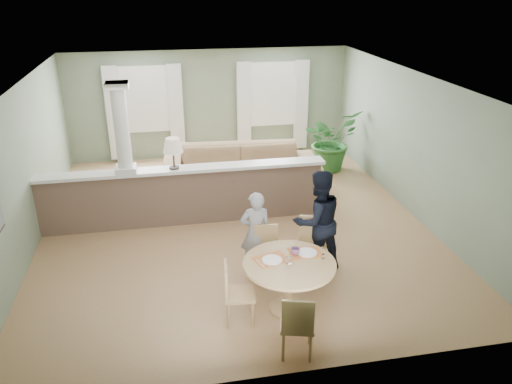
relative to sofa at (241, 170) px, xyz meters
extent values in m
plane|color=tan|center=(-0.38, -1.51, -0.48)|extent=(8.00, 8.00, 0.00)
cube|color=gray|center=(-0.38, 2.49, 0.87)|extent=(7.00, 0.02, 2.70)
cube|color=gray|center=(-3.88, -1.51, 0.87)|extent=(0.02, 8.00, 2.70)
cube|color=gray|center=(3.12, -1.51, 0.87)|extent=(0.02, 8.00, 2.70)
cube|color=gray|center=(-0.38, -5.51, 0.87)|extent=(7.00, 0.02, 2.70)
cube|color=white|center=(-0.38, -1.51, 2.22)|extent=(7.00, 8.00, 0.02)
cube|color=white|center=(-1.98, 2.46, 1.07)|extent=(1.10, 0.02, 1.50)
cube|color=white|center=(-1.98, 2.44, 1.07)|extent=(1.22, 0.04, 1.62)
cube|color=white|center=(1.22, 2.46, 1.07)|extent=(1.10, 0.02, 1.50)
cube|color=white|center=(1.22, 2.44, 1.07)|extent=(1.22, 0.04, 1.62)
cube|color=silver|center=(-2.73, 2.37, 0.77)|extent=(0.35, 0.10, 2.30)
cube|color=silver|center=(-1.23, 2.37, 0.77)|extent=(0.35, 0.10, 2.30)
cube|color=silver|center=(0.47, 2.37, 0.77)|extent=(0.35, 0.10, 2.30)
cube|color=silver|center=(1.97, 2.37, 0.77)|extent=(0.35, 0.10, 2.30)
cube|color=brown|center=(-1.28, -1.31, 0.04)|extent=(5.20, 0.22, 1.05)
cube|color=white|center=(-1.28, -1.31, 0.60)|extent=(5.32, 0.36, 0.06)
cube|color=white|center=(-2.28, -1.31, 0.68)|extent=(0.36, 0.36, 0.10)
cylinder|color=white|center=(-2.28, -1.31, 1.42)|extent=(0.26, 0.26, 1.39)
cube|color=white|center=(-2.28, -1.31, 2.17)|extent=(0.38, 0.38, 0.10)
cylinder|color=black|center=(-1.43, -1.31, 0.64)|extent=(0.18, 0.18, 0.03)
cylinder|color=black|center=(-1.43, -1.31, 0.80)|extent=(0.03, 0.03, 0.28)
cone|color=beige|center=(-1.43, -1.31, 1.07)|extent=(0.36, 0.36, 0.26)
imported|color=#9A7E54|center=(0.00, 0.00, 0.00)|extent=(3.41, 1.54, 0.97)
imported|color=#286126|center=(2.32, 0.94, 0.24)|extent=(1.70, 1.64, 1.45)
cylinder|color=tan|center=(-0.04, -4.31, -0.46)|extent=(0.53, 0.53, 0.04)
cylinder|color=tan|center=(-0.04, -4.31, -0.10)|extent=(0.14, 0.14, 0.68)
cylinder|color=tan|center=(-0.04, -4.31, 0.26)|extent=(1.27, 1.27, 0.04)
cube|color=#BA332A|center=(-0.26, -4.18, 0.28)|extent=(0.52, 0.44, 0.01)
cube|color=#BA332A|center=(0.24, -4.10, 0.28)|extent=(0.47, 0.35, 0.01)
cylinder|color=white|center=(-0.26, -4.21, 0.29)|extent=(0.28, 0.28, 0.01)
cylinder|color=white|center=(0.27, -4.11, 0.29)|extent=(0.28, 0.28, 0.01)
cylinder|color=white|center=(-0.05, -4.33, 0.33)|extent=(0.08, 0.08, 0.09)
cube|color=silver|center=(-0.30, -4.28, 0.30)|extent=(0.07, 0.18, 0.00)
cube|color=silver|center=(-0.43, -4.28, 0.29)|extent=(0.08, 0.22, 0.00)
cylinder|color=white|center=(0.44, -4.29, 0.32)|extent=(0.04, 0.04, 0.07)
cylinder|color=silver|center=(0.44, -4.29, 0.36)|extent=(0.04, 0.04, 0.01)
imported|color=blue|center=(0.10, -4.11, 0.33)|extent=(0.16, 0.16, 0.10)
cube|color=tan|center=(-0.17, -3.48, -0.07)|extent=(0.44, 0.44, 0.05)
cylinder|color=tan|center=(-0.35, -3.61, -0.29)|extent=(0.04, 0.04, 0.39)
cylinder|color=tan|center=(-0.04, -3.65, -0.29)|extent=(0.04, 0.04, 0.39)
cylinder|color=tan|center=(-0.30, -3.30, -0.29)|extent=(0.04, 0.04, 0.39)
cylinder|color=tan|center=(0.00, -3.35, -0.29)|extent=(0.04, 0.04, 0.39)
cube|color=tan|center=(-0.15, -3.30, 0.16)|extent=(0.37, 0.09, 0.42)
cube|color=tan|center=(0.49, -3.62, -0.01)|extent=(0.57, 0.57, 0.05)
cylinder|color=tan|center=(0.26, -3.72, -0.26)|extent=(0.04, 0.04, 0.46)
cylinder|color=tan|center=(0.59, -3.85, -0.26)|extent=(0.04, 0.04, 0.46)
cylinder|color=tan|center=(0.38, -3.38, -0.26)|extent=(0.04, 0.04, 0.46)
cylinder|color=tan|center=(0.72, -3.51, -0.26)|extent=(0.04, 0.04, 0.46)
cube|color=tan|center=(0.56, -3.43, 0.26)|extent=(0.41, 0.19, 0.49)
cube|color=tan|center=(-0.15, -5.17, -0.05)|extent=(0.50, 0.50, 0.05)
cylinder|color=tan|center=(0.05, -5.05, -0.28)|extent=(0.04, 0.04, 0.42)
cylinder|color=tan|center=(-0.26, -4.97, -0.28)|extent=(0.04, 0.04, 0.42)
cylinder|color=tan|center=(-0.03, -5.37, -0.28)|extent=(0.04, 0.04, 0.42)
cylinder|color=tan|center=(-0.35, -5.29, -0.28)|extent=(0.04, 0.04, 0.42)
cube|color=tan|center=(-0.20, -5.35, 0.19)|extent=(0.38, 0.14, 0.44)
cube|color=tan|center=(-0.74, -4.42, -0.06)|extent=(0.43, 0.43, 0.05)
cylinder|color=tan|center=(-0.59, -4.59, -0.28)|extent=(0.04, 0.04, 0.40)
cylinder|color=tan|center=(-0.56, -4.28, -0.28)|extent=(0.04, 0.04, 0.40)
cylinder|color=tan|center=(-0.91, -4.56, -0.28)|extent=(0.04, 0.04, 0.40)
cylinder|color=tan|center=(-0.88, -4.24, -0.28)|extent=(0.04, 0.04, 0.40)
cube|color=tan|center=(-0.91, -4.40, 0.17)|extent=(0.07, 0.38, 0.43)
imported|color=#929397|center=(-0.29, -3.21, 0.19)|extent=(0.50, 0.33, 1.35)
imported|color=black|center=(0.66, -3.31, 0.35)|extent=(0.91, 0.77, 1.66)
camera|label=1|loc=(-1.56, -9.91, 3.83)|focal=35.00mm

